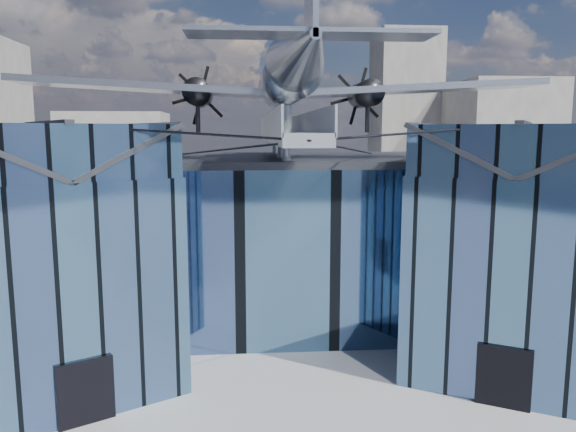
{
  "coord_description": "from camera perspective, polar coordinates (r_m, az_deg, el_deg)",
  "views": [
    {
      "loc": [
        -2.21,
        -25.74,
        11.41
      ],
      "look_at": [
        0.0,
        2.0,
        7.2
      ],
      "focal_mm": 35.0,
      "sensor_mm": 36.0,
      "label": 1
    }
  ],
  "objects": [
    {
      "name": "ground_plane",
      "position": [
        28.24,
        0.33,
        -15.23
      ],
      "size": [
        120.0,
        120.0,
        0.0
      ],
      "primitive_type": "plane",
      "color": "gray"
    },
    {
      "name": "museum",
      "position": [
        32.17,
        -0.54,
        -1.91
      ],
      "size": [
        32.88,
        24.5,
        17.6
      ],
      "color": "#46678F",
      "rests_on": "ground"
    },
    {
      "name": "bg_towers",
      "position": [
        76.33,
        -1.81,
        7.54
      ],
      "size": [
        77.0,
        24.5,
        26.0
      ],
      "color": "gray",
      "rests_on": "ground"
    }
  ]
}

